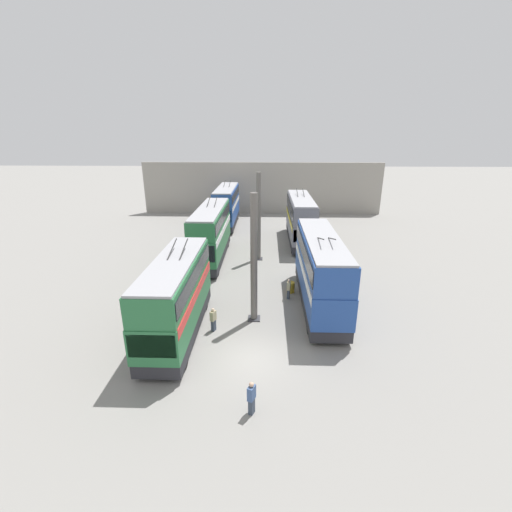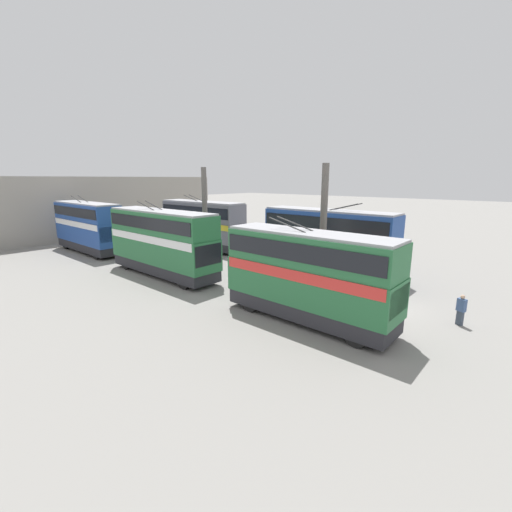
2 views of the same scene
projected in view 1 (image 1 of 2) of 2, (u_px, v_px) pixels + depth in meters
ground_plane at (251, 359)px, 18.63m from camera, size 240.00×240.00×0.00m
depot_back_wall at (262, 188)px, 51.87m from camera, size 0.50×36.00×7.66m
support_column_near at (254, 262)px, 21.32m from camera, size 0.79×0.79×8.35m
support_column_far at (259, 219)px, 32.22m from camera, size 0.79×0.79×8.35m
bus_left_near at (321, 267)px, 23.67m from camera, size 10.90×2.54×5.67m
bus_left_far at (300, 217)px, 38.02m from camera, size 10.98×2.54×5.69m
bus_right_near at (176, 293)px, 20.13m from camera, size 9.39×2.54×5.40m
bus_right_mid at (211, 230)px, 32.59m from camera, size 10.94×2.54×5.70m
bus_right_far at (227, 204)px, 44.99m from camera, size 10.33×2.54×5.70m
person_by_left_row at (289, 289)px, 25.24m from camera, size 0.46×0.32×1.55m
person_aisle_foreground at (252, 397)px, 14.72m from camera, size 0.48×0.39×1.64m
person_by_right_row at (213, 319)px, 21.07m from camera, size 0.48×0.39×1.55m
oil_drum at (291, 287)px, 26.38m from camera, size 0.63×0.63×0.84m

